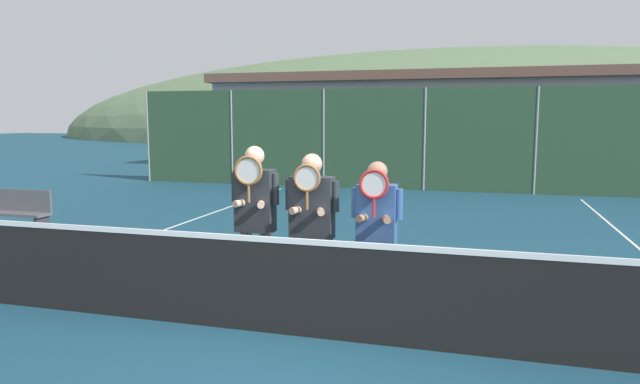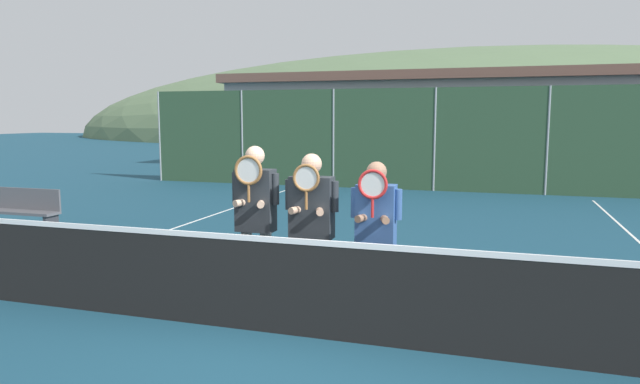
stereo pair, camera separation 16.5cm
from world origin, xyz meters
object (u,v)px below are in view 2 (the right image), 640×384
player_leftmost (255,213)px  bench_courtside (22,210)px  car_left_of_center (443,154)px  player_center_left (311,219)px  player_center_right (376,228)px  car_center (601,160)px  car_far_left (308,154)px

player_leftmost → bench_courtside: 6.31m
car_left_of_center → bench_courtside: (-6.58, -10.87, -0.49)m
player_center_left → player_center_right: size_ratio=1.04×
player_center_right → bench_courtside: bearing=160.7°
car_center → bench_courtside: bearing=-135.8°
car_far_left → car_center: car_far_left is taller
player_center_left → car_left_of_center: 13.35m
player_center_left → car_center: 14.35m
car_far_left → player_center_right: bearing=-68.6°
bench_courtside → car_far_left: bearing=79.8°
car_center → bench_courtside: (-11.33, -11.01, -0.40)m
car_far_left → car_center: (9.40, 0.23, -0.01)m
car_left_of_center → bench_courtside: size_ratio=2.70×
player_center_right → player_leftmost: bearing=178.3°
car_center → bench_courtside: size_ratio=2.83×
bench_courtside → car_center: bearing=44.2°
car_far_left → player_leftmost: bearing=-73.9°
player_center_right → car_left_of_center: bearing=92.4°
car_far_left → car_left_of_center: size_ratio=1.00×
car_left_of_center → player_center_left: bearing=-90.6°
car_center → player_center_right: bearing=-107.2°
player_center_left → player_leftmost: bearing=178.9°
player_leftmost → car_far_left: bearing=106.1°
player_center_left → car_far_left: bearing=108.7°
player_leftmost → car_center: 14.58m
car_center → bench_courtside: 15.80m
player_center_right → car_left_of_center: (-0.57, 13.38, -0.06)m
player_leftmost → car_center: player_leftmost is taller
player_center_right → car_left_of_center: car_left_of_center is taller
player_center_left → bench_courtside: player_center_left is taller
player_center_right → car_center: (4.19, 13.51, -0.15)m
car_far_left → bench_courtside: 10.96m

